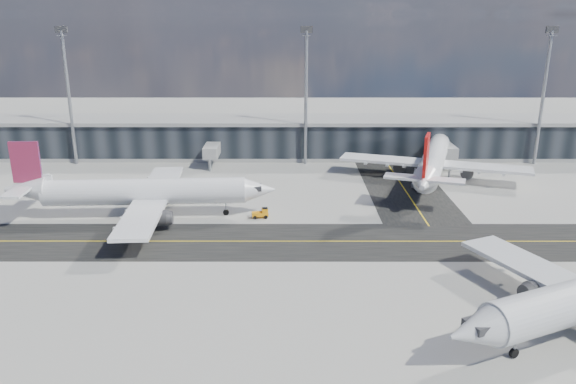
# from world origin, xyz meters

# --- Properties ---
(ground) EXTENTS (300.00, 300.00, 0.00)m
(ground) POSITION_xyz_m (0.00, 0.00, 0.00)
(ground) COLOR gray
(ground) RESTS_ON ground
(taxiway_lanes) EXTENTS (180.00, 63.00, 0.03)m
(taxiway_lanes) POSITION_xyz_m (3.91, 10.74, 0.01)
(taxiway_lanes) COLOR black
(taxiway_lanes) RESTS_ON ground
(terminal_concourse) EXTENTS (152.00, 19.80, 8.80)m
(terminal_concourse) POSITION_xyz_m (0.04, 54.93, 4.09)
(terminal_concourse) COLOR black
(terminal_concourse) RESTS_ON ground
(floodlight_masts) EXTENTS (102.50, 0.70, 28.90)m
(floodlight_masts) POSITION_xyz_m (0.00, 48.00, 15.61)
(floodlight_masts) COLOR gray
(floodlight_masts) RESTS_ON ground
(airliner_af) EXTENTS (42.44, 36.16, 12.58)m
(airliner_af) POSITION_xyz_m (-27.13, 14.34, 4.15)
(airliner_af) COLOR silver
(airliner_af) RESTS_ON ground
(airliner_redtail) EXTENTS (36.30, 42.06, 12.77)m
(airliner_redtail) POSITION_xyz_m (24.24, 34.25, 4.22)
(airliner_redtail) COLOR silver
(airliner_redtail) RESTS_ON ground
(baggage_tug) EXTENTS (2.73, 1.64, 1.62)m
(baggage_tug) POSITION_xyz_m (-7.99, 13.78, 0.81)
(baggage_tug) COLOR #FE9A0D
(baggage_tug) RESTS_ON ground
(service_van) EXTENTS (2.80, 4.94, 1.30)m
(service_van) POSITION_xyz_m (20.74, 28.52, 0.65)
(service_van) COLOR silver
(service_van) RESTS_ON ground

